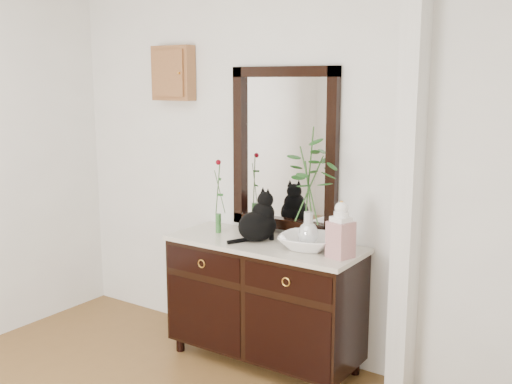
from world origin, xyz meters
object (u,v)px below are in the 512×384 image
Objects in this scene: sideboard at (264,296)px; lotus_bowl at (308,242)px; ginger_jar at (341,229)px; cat at (257,216)px.

lotus_bowl reaches higher than sideboard.
sideboard is 0.79m from ginger_jar.
sideboard is 4.00× the size of cat.
ginger_jar reaches higher than cat.
cat is 0.63m from ginger_jar.
cat reaches higher than sideboard.
cat is (-0.06, -0.00, 0.54)m from sideboard.
sideboard is 3.68× the size of lotus_bowl.
sideboard is at bearing -177.33° from lotus_bowl.
cat is at bearing -177.63° from lotus_bowl.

